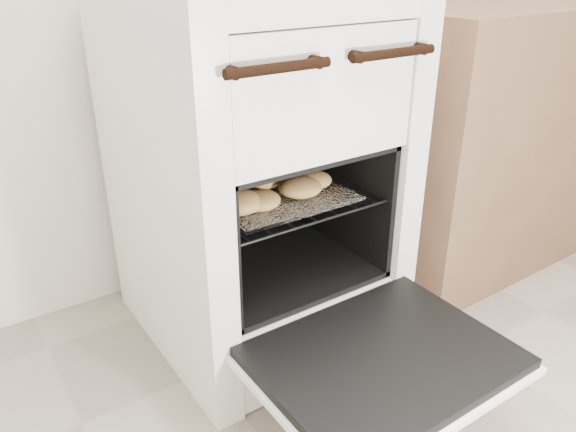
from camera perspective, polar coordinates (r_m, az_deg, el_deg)
name	(u,v)px	position (r m, az deg, el deg)	size (l,w,h in m)	color
stove	(257,179)	(1.52, -3.21, 3.78)	(0.62, 0.69, 0.95)	white
oven_door	(383,361)	(1.29, 9.63, -14.28)	(0.56, 0.44, 0.04)	black
oven_rack	(270,193)	(1.48, -1.81, 2.31)	(0.45, 0.44, 0.01)	black
foil_sheet	(275,194)	(1.46, -1.38, 2.27)	(0.35, 0.31, 0.01)	white
baked_rolls	(272,189)	(1.42, -1.60, 2.74)	(0.37, 0.24, 0.05)	tan
counter	(472,136)	(2.09, 18.20, 7.71)	(0.88, 0.58, 0.88)	brown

